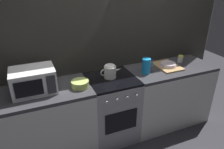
% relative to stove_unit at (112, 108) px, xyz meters
% --- Properties ---
extents(ground_plane, '(8.00, 8.00, 0.00)m').
position_rel_stove_unit_xyz_m(ground_plane, '(0.00, 0.00, -0.45)').
color(ground_plane, '#2D2D33').
extents(back_wall, '(3.60, 0.05, 2.40)m').
position_rel_stove_unit_xyz_m(back_wall, '(0.00, 0.32, 0.75)').
color(back_wall, '#B2AD9E').
rests_on(back_wall, ground_plane).
extents(counter_left, '(1.20, 0.60, 0.90)m').
position_rel_stove_unit_xyz_m(counter_left, '(-0.90, 0.00, 0.00)').
color(counter_left, silver).
rests_on(counter_left, ground_plane).
extents(stove_unit, '(0.60, 0.63, 0.90)m').
position_rel_stove_unit_xyz_m(stove_unit, '(0.00, 0.00, 0.00)').
color(stove_unit, '#9E9EA3').
rests_on(stove_unit, ground_plane).
extents(counter_right, '(1.20, 0.60, 0.90)m').
position_rel_stove_unit_xyz_m(counter_right, '(0.90, 0.00, 0.00)').
color(counter_right, silver).
rests_on(counter_right, ground_plane).
extents(microwave, '(0.46, 0.35, 0.27)m').
position_rel_stove_unit_xyz_m(microwave, '(-0.91, 0.03, 0.59)').
color(microwave, white).
rests_on(microwave, counter_left).
extents(kettle, '(0.28, 0.15, 0.17)m').
position_rel_stove_unit_xyz_m(kettle, '(-0.01, 0.03, 0.53)').
color(kettle, white).
rests_on(kettle, stove_unit).
extents(mixing_bowl, '(0.20, 0.20, 0.08)m').
position_rel_stove_unit_xyz_m(mixing_bowl, '(-0.42, -0.07, 0.49)').
color(mixing_bowl, '#B7D166').
rests_on(mixing_bowl, counter_left).
extents(pitcher, '(0.16, 0.11, 0.20)m').
position_rel_stove_unit_xyz_m(pitcher, '(0.47, -0.03, 0.55)').
color(pitcher, '#198CD8').
rests_on(pitcher, counter_right).
extents(dish_pile, '(0.30, 0.40, 0.07)m').
position_rel_stove_unit_xyz_m(dish_pile, '(0.85, 0.02, 0.47)').
color(dish_pile, tan).
rests_on(dish_pile, counter_right).
extents(spice_jar, '(0.08, 0.08, 0.10)m').
position_rel_stove_unit_xyz_m(spice_jar, '(1.13, 0.09, 0.50)').
color(spice_jar, silver).
rests_on(spice_jar, counter_right).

